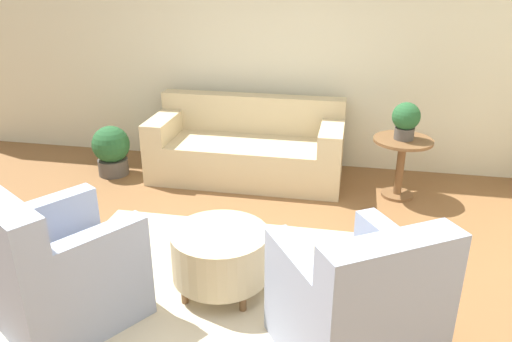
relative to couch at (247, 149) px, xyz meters
The scene contains 10 objects.
ground_plane 2.19m from the couch, 82.92° to the right, with size 16.00×16.00×0.00m, color brown.
wall_back 1.25m from the couch, 64.95° to the left, with size 9.33×0.12×2.80m.
rug 2.19m from the couch, 82.92° to the right, with size 2.64×2.13×0.01m.
couch is the anchor object (origin of this frame).
armchair_left 2.73m from the couch, 104.50° to the right, with size 1.10×1.11×0.97m.
armchair_right 2.91m from the couch, 65.27° to the right, with size 1.10×1.11×0.97m.
ottoman_table 2.13m from the couch, 83.01° to the right, with size 0.70×0.70×0.47m.
side_table 1.64m from the couch, ahead, with size 0.58×0.58×0.62m.
potted_plant_on_side_table 1.71m from the couch, ahead, with size 0.27×0.27×0.37m.
potted_plant_floor 1.52m from the couch, behind, with size 0.42×0.42×0.56m.
Camera 1 is at (0.84, -2.91, 2.23)m, focal length 35.00 mm.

